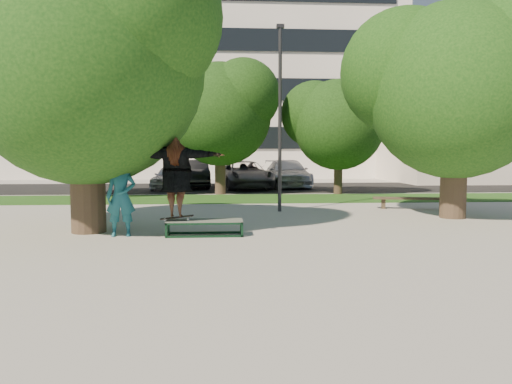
{
  "coord_description": "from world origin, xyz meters",
  "views": [
    {
      "loc": [
        -0.91,
        -11.45,
        1.98
      ],
      "look_at": [
        -0.09,
        0.6,
        1.01
      ],
      "focal_mm": 35.0,
      "sensor_mm": 36.0,
      "label": 1
    }
  ],
  "objects": [
    {
      "name": "bg_tree_left",
      "position": [
        -6.57,
        11.07,
        3.73
      ],
      "size": [
        5.28,
        4.51,
        5.77
      ],
      "color": "#38281E",
      "rests_on": "ground"
    },
    {
      "name": "side_building",
      "position": [
        18.0,
        22.0,
        4.0
      ],
      "size": [
        15.0,
        10.0,
        8.0
      ],
      "primitive_type": "cube",
      "color": "beige",
      "rests_on": "ground"
    },
    {
      "name": "bg_tree_right",
      "position": [
        4.43,
        11.57,
        3.49
      ],
      "size": [
        5.04,
        4.31,
        5.43
      ],
      "color": "#38281E",
      "rests_on": "ground"
    },
    {
      "name": "ground",
      "position": [
        0.0,
        0.0,
        0.0
      ],
      "size": [
        120.0,
        120.0,
        0.0
      ],
      "primitive_type": "plane",
      "color": "#A6A299",
      "rests_on": "ground"
    },
    {
      "name": "skater_rig",
      "position": [
        -1.98,
        0.3,
        1.39
      ],
      "size": [
        2.35,
        0.88,
        1.95
      ],
      "rotation": [
        0.0,
        0.0,
        3.03
      ],
      "color": "white",
      "rests_on": "grind_box"
    },
    {
      "name": "asphalt_strip",
      "position": [
        0.0,
        16.0,
        0.01
      ],
      "size": [
        40.0,
        8.0,
        0.01
      ],
      "primitive_type": "cube",
      "color": "black",
      "rests_on": "ground"
    },
    {
      "name": "grass_strip",
      "position": [
        1.0,
        9.5,
        0.01
      ],
      "size": [
        30.0,
        4.0,
        0.02
      ],
      "primitive_type": "cube",
      "color": "#224714",
      "rests_on": "ground"
    },
    {
      "name": "bench",
      "position": [
        5.67,
        5.33,
        0.34
      ],
      "size": [
        2.69,
        0.87,
        0.41
      ],
      "rotation": [
        0.0,
        0.0,
        -0.2
      ],
      "color": "#433728",
      "rests_on": "ground"
    },
    {
      "name": "car_grey",
      "position": [
        0.32,
        15.57,
        0.74
      ],
      "size": [
        3.19,
        5.61,
        1.47
      ],
      "primitive_type": "imported",
      "rotation": [
        0.0,
        0.0,
        0.15
      ],
      "color": "#57575C",
      "rests_on": "asphalt_strip"
    },
    {
      "name": "bg_tree_mid",
      "position": [
        -1.08,
        12.08,
        4.02
      ],
      "size": [
        5.76,
        4.92,
        6.24
      ],
      "color": "#38281E",
      "rests_on": "ground"
    },
    {
      "name": "car_silver_b",
      "position": [
        2.74,
        16.39,
        0.76
      ],
      "size": [
        2.38,
        5.35,
        1.52
      ],
      "primitive_type": "imported",
      "rotation": [
        0.0,
        0.0,
        0.05
      ],
      "color": "silver",
      "rests_on": "asphalt_strip"
    },
    {
      "name": "car_silver_a",
      "position": [
        -3.59,
        15.06,
        0.64
      ],
      "size": [
        2.12,
        3.94,
        1.28
      ],
      "primitive_type": "imported",
      "rotation": [
        0.0,
        0.0,
        -0.17
      ],
      "color": "silver",
      "rests_on": "asphalt_strip"
    },
    {
      "name": "tree_left",
      "position": [
        -4.29,
        1.09,
        4.42
      ],
      "size": [
        6.96,
        5.95,
        7.12
      ],
      "color": "#38281E",
      "rests_on": "ground"
    },
    {
      "name": "lamppost",
      "position": [
        1.0,
        5.0,
        3.15
      ],
      "size": [
        0.25,
        0.15,
        6.11
      ],
      "color": "#2D2D30",
      "rests_on": "ground"
    },
    {
      "name": "car_dark",
      "position": [
        -2.5,
        16.29,
        0.77
      ],
      "size": [
        2.06,
        4.78,
        1.53
      ],
      "primitive_type": "imported",
      "rotation": [
        0.0,
        0.0,
        0.1
      ],
      "color": "black",
      "rests_on": "asphalt_strip"
    },
    {
      "name": "tree_right",
      "position": [
        5.92,
        3.08,
        4.09
      ],
      "size": [
        6.24,
        5.33,
        6.51
      ],
      "color": "#38281E",
      "rests_on": "ground"
    },
    {
      "name": "grind_box",
      "position": [
        -1.33,
        0.3,
        0.19
      ],
      "size": [
        1.8,
        0.6,
        0.38
      ],
      "color": "#10321D",
      "rests_on": "ground"
    },
    {
      "name": "office_building",
      "position": [
        -2.0,
        31.98,
        8.0
      ],
      "size": [
        30.0,
        14.12,
        16.0
      ],
      "color": "silver",
      "rests_on": "ground"
    },
    {
      "name": "bystander",
      "position": [
        -3.28,
        0.36,
        0.93
      ],
      "size": [
        0.71,
        0.5,
        1.86
      ],
      "primitive_type": "imported",
      "rotation": [
        0.0,
        0.0,
        0.08
      ],
      "color": "#1B5A67",
      "rests_on": "ground"
    }
  ]
}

